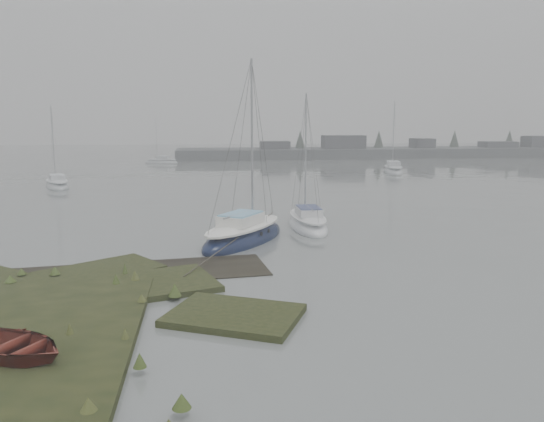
# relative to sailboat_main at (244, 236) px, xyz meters

# --- Properties ---
(ground) EXTENTS (160.00, 160.00, 0.00)m
(ground) POSITION_rel_sailboat_main_xyz_m (-1.49, 21.11, -0.27)
(ground) COLOR slate
(ground) RESTS_ON ground
(far_shoreline) EXTENTS (60.00, 8.00, 4.15)m
(far_shoreline) POSITION_rel_sailboat_main_xyz_m (25.35, 53.01, 0.58)
(far_shoreline) COLOR #4C4F51
(far_shoreline) RESTS_ON ground
(sailboat_main) EXTENTS (5.16, 6.27, 8.74)m
(sailboat_main) POSITION_rel_sailboat_main_xyz_m (0.00, 0.00, 0.00)
(sailboat_main) COLOR black
(sailboat_main) RESTS_ON ground
(sailboat_white) EXTENTS (1.76, 5.20, 7.31)m
(sailboat_white) POSITION_rel_sailboat_main_xyz_m (3.45, 2.65, -0.04)
(sailboat_white) COLOR white
(sailboat_white) RESTS_ON ground
(sailboat_far_a) EXTENTS (3.45, 5.31, 7.14)m
(sailboat_far_a) POSITION_rel_sailboat_main_xyz_m (-13.58, 21.40, -0.05)
(sailboat_far_a) COLOR #AEB4B8
(sailboat_far_a) RESTS_ON ground
(sailboat_far_b) EXTENTS (3.12, 5.96, 8.02)m
(sailboat_far_b) POSITION_rel_sailboat_main_xyz_m (17.95, 29.86, -0.02)
(sailboat_far_b) COLOR silver
(sailboat_far_b) RESTS_ON ground
(sailboat_far_c) EXTENTS (4.59, 2.68, 6.15)m
(sailboat_far_c) POSITION_rel_sailboat_main_xyz_m (-7.02, 45.58, -0.08)
(sailboat_far_c) COLOR #B8BEC3
(sailboat_far_c) RESTS_ON ground
(dinghy) EXTENTS (3.31, 3.07, 0.56)m
(dinghy) POSITION_rel_sailboat_main_xyz_m (-6.01, -11.63, 0.23)
(dinghy) COLOR #5E1C12
(dinghy) RESTS_ON marsh_bank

